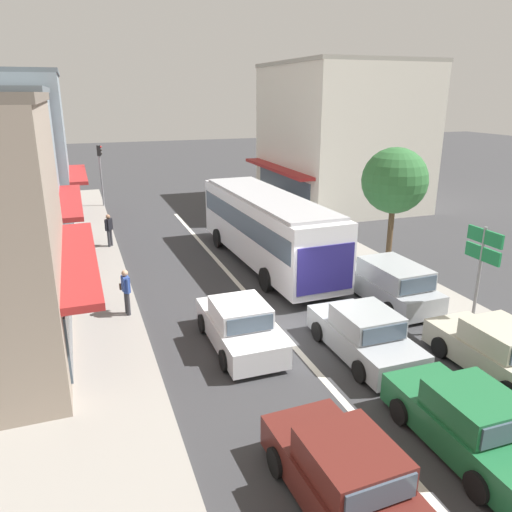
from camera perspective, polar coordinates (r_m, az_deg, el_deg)
name	(u,v)px	position (r m, az deg, el deg)	size (l,w,h in m)	color
ground_plane	(283,334)	(16.52, 3.08, -8.88)	(140.00, 140.00, 0.00)	#353538
lane_centre_line	(244,290)	(19.92, -1.39, -3.95)	(0.20, 28.00, 0.01)	silver
sidewalk_left	(62,293)	(20.91, -21.24, -3.95)	(5.20, 44.00, 0.14)	gray
kerb_right	(354,258)	(24.09, 11.18, -0.18)	(2.80, 44.00, 0.12)	gray
building_right_far	(340,135)	(35.54, 9.60, 13.44)	(9.50, 10.62, 9.45)	silver
city_bus	(266,225)	(22.36, 1.21, 3.61)	(2.99, 10.93, 3.23)	silver
sedan_adjacent_lane_trail	(347,479)	(10.30, 10.37, -23.82)	(2.02, 4.27, 1.47)	#561E19
sedan_adjacent_lane_lead	(364,335)	(15.31, 12.25, -8.81)	(1.91, 4.20, 1.47)	#9EA3A8
sedan_queue_far_back	(240,326)	(15.51, -1.89, -8.02)	(1.91, 4.21, 1.47)	silver
sedan_behind_bus_mid	(470,424)	(12.33, 23.28, -17.20)	(1.93, 4.21, 1.47)	#1E6638
parked_sedan_kerb_front	(498,352)	(15.61, 25.97, -9.81)	(1.94, 4.22, 1.47)	#B7B29E
parked_wagon_kerb_second	(390,283)	(19.25, 15.05, -3.03)	(2.02, 4.54, 1.58)	#9EA3A8
traffic_light_downstreet	(100,166)	(35.45, -17.37, 9.83)	(0.33, 0.24, 4.20)	gray
directional_road_sign	(482,255)	(17.00, 24.44, 0.10)	(0.10, 1.40, 3.60)	gray
street_tree_right	(395,181)	(21.66, 15.56, 8.26)	(2.73, 2.73, 5.41)	brown
pedestrian_with_handbag_near	(126,289)	(17.76, -14.64, -3.69)	(0.34, 0.65, 1.63)	#333338
pedestrian_browsing_midblock	(109,228)	(25.95, -16.45, 3.06)	(0.40, 0.47, 1.63)	#333338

